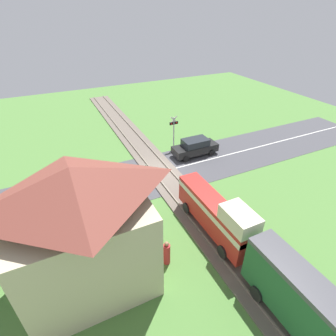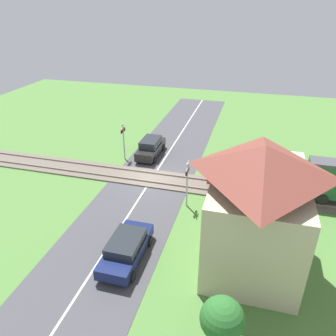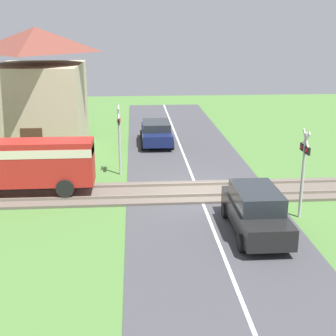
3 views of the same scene
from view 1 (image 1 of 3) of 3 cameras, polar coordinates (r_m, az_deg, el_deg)
ground_plane at (r=22.99m, az=-1.48°, el=-0.90°), size 60.00×60.00×0.00m
road_surface at (r=22.98m, az=-1.48°, el=-0.88°), size 48.00×6.40×0.02m
track_bed at (r=22.95m, az=-1.48°, el=-0.75°), size 2.80×48.00×0.24m
train at (r=14.50m, az=18.67°, el=-17.44°), size 1.58×13.71×3.18m
car_near_crossing at (r=25.39m, az=5.92°, el=4.58°), size 4.41×1.81×1.67m
car_far_side at (r=20.05m, az=-24.24°, el=-7.12°), size 4.45×1.97×1.43m
crossing_signal_west_approach at (r=25.91m, az=1.26°, el=8.62°), size 0.90×0.18×3.46m
crossing_signal_east_approach at (r=18.12m, az=-5.56°, el=-2.76°), size 0.90×0.18×3.46m
station_building at (r=13.16m, az=-17.78°, el=-13.39°), size 6.43×5.11×7.08m
pedestrian_by_station at (r=15.31m, az=-0.29°, el=-18.09°), size 0.40×0.40×1.63m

